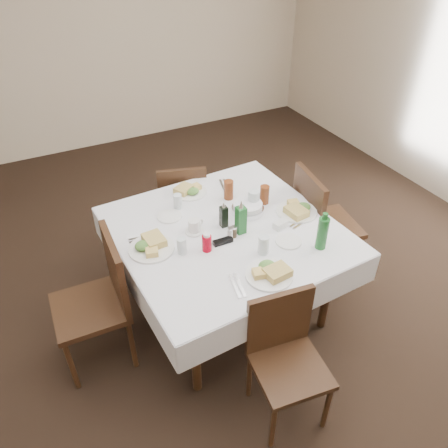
% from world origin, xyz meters
% --- Properties ---
extents(ground_plane, '(7.00, 7.00, 0.00)m').
position_xyz_m(ground_plane, '(0.00, 0.00, 0.00)').
color(ground_plane, black).
extents(room_shell, '(6.04, 7.04, 2.80)m').
position_xyz_m(room_shell, '(0.00, 0.00, 1.71)').
color(room_shell, beige).
rests_on(room_shell, ground).
extents(dining_table, '(1.53, 1.53, 0.76)m').
position_xyz_m(dining_table, '(0.22, 0.20, 0.69)').
color(dining_table, '#30200F').
rests_on(dining_table, ground).
extents(chair_north, '(0.50, 0.50, 0.85)m').
position_xyz_m(chair_north, '(0.24, 1.06, 0.48)').
color(chair_north, '#30200F').
rests_on(chair_north, ground).
extents(chair_south, '(0.45, 0.45, 0.85)m').
position_xyz_m(chair_south, '(0.16, -0.66, 0.48)').
color(chair_south, '#30200F').
rests_on(chair_south, ground).
extents(chair_east, '(0.52, 0.52, 0.96)m').
position_xyz_m(chair_east, '(1.06, 0.23, 0.55)').
color(chair_east, '#30200F').
rests_on(chair_east, ground).
extents(chair_west, '(0.47, 0.47, 0.96)m').
position_xyz_m(chair_west, '(-0.68, 0.19, 0.55)').
color(chair_west, '#30200F').
rests_on(chair_west, ground).
extents(meal_north, '(0.26, 0.26, 0.06)m').
position_xyz_m(meal_north, '(0.18, 0.74, 0.78)').
color(meal_north, white).
rests_on(meal_north, dining_table).
extents(meal_south, '(0.29, 0.29, 0.06)m').
position_xyz_m(meal_south, '(0.24, -0.33, 0.79)').
color(meal_south, white).
rests_on(meal_south, dining_table).
extents(meal_east, '(0.29, 0.29, 0.06)m').
position_xyz_m(meal_east, '(0.77, 0.14, 0.79)').
color(meal_east, white).
rests_on(meal_east, dining_table).
extents(meal_west, '(0.30, 0.30, 0.07)m').
position_xyz_m(meal_west, '(-0.31, 0.23, 0.79)').
color(meal_west, white).
rests_on(meal_west, dining_table).
extents(side_plate_a, '(0.18, 0.18, 0.01)m').
position_xyz_m(side_plate_a, '(-0.08, 0.51, 0.77)').
color(side_plate_a, white).
rests_on(side_plate_a, dining_table).
extents(side_plate_b, '(0.17, 0.17, 0.01)m').
position_xyz_m(side_plate_b, '(0.52, -0.12, 0.77)').
color(side_plate_b, white).
rests_on(side_plate_b, dining_table).
extents(water_n, '(0.06, 0.06, 0.11)m').
position_xyz_m(water_n, '(0.02, 0.59, 0.82)').
color(water_n, silver).
rests_on(water_n, dining_table).
extents(water_s, '(0.07, 0.07, 0.13)m').
position_xyz_m(water_s, '(0.32, -0.13, 0.83)').
color(water_s, silver).
rests_on(water_s, dining_table).
extents(water_e, '(0.08, 0.08, 0.15)m').
position_xyz_m(water_e, '(0.51, 0.33, 0.84)').
color(water_e, silver).
rests_on(water_e, dining_table).
extents(water_w, '(0.06, 0.06, 0.11)m').
position_xyz_m(water_w, '(-0.14, 0.10, 0.82)').
color(water_w, silver).
rests_on(water_w, dining_table).
extents(iced_tea_a, '(0.07, 0.07, 0.15)m').
position_xyz_m(iced_tea_a, '(0.41, 0.53, 0.84)').
color(iced_tea_a, brown).
rests_on(iced_tea_a, dining_table).
extents(iced_tea_b, '(0.07, 0.07, 0.14)m').
position_xyz_m(iced_tea_b, '(0.62, 0.36, 0.83)').
color(iced_tea_b, brown).
rests_on(iced_tea_b, dining_table).
extents(bread_basket, '(0.23, 0.23, 0.08)m').
position_xyz_m(bread_basket, '(0.45, 0.31, 0.80)').
color(bread_basket, silver).
rests_on(bread_basket, dining_table).
extents(oil_cruet_dark, '(0.05, 0.05, 0.20)m').
position_xyz_m(oil_cruet_dark, '(0.22, 0.24, 0.85)').
color(oil_cruet_dark, black).
rests_on(oil_cruet_dark, dining_table).
extents(oil_cruet_green, '(0.06, 0.06, 0.26)m').
position_xyz_m(oil_cruet_green, '(0.29, 0.12, 0.87)').
color(oil_cruet_green, '#1C5E25').
rests_on(oil_cruet_green, dining_table).
extents(ketchup_bottle, '(0.06, 0.06, 0.13)m').
position_xyz_m(ketchup_bottle, '(0.01, 0.05, 0.82)').
color(ketchup_bottle, '#AB0014').
rests_on(ketchup_bottle, dining_table).
extents(salt_shaker, '(0.04, 0.04, 0.08)m').
position_xyz_m(salt_shaker, '(0.20, 0.10, 0.80)').
color(salt_shaker, white).
rests_on(salt_shaker, dining_table).
extents(pepper_shaker, '(0.04, 0.04, 0.09)m').
position_xyz_m(pepper_shaker, '(0.23, 0.10, 0.80)').
color(pepper_shaker, '#453422').
rests_on(pepper_shaker, dining_table).
extents(coffee_mug, '(0.14, 0.13, 0.09)m').
position_xyz_m(coffee_mug, '(0.02, 0.27, 0.81)').
color(coffee_mug, white).
rests_on(coffee_mug, dining_table).
extents(sunglasses, '(0.14, 0.05, 0.03)m').
position_xyz_m(sunglasses, '(0.13, 0.07, 0.78)').
color(sunglasses, black).
rests_on(sunglasses, dining_table).
extents(green_bottle, '(0.07, 0.07, 0.27)m').
position_xyz_m(green_bottle, '(0.68, -0.25, 0.88)').
color(green_bottle, '#1C5E25').
rests_on(green_bottle, dining_table).
extents(sugar_caddy, '(0.11, 0.08, 0.05)m').
position_xyz_m(sugar_caddy, '(0.56, 0.04, 0.79)').
color(sugar_caddy, white).
rests_on(sugar_caddy, dining_table).
extents(cutlery_n, '(0.10, 0.21, 0.01)m').
position_xyz_m(cutlery_n, '(0.46, 0.70, 0.77)').
color(cutlery_n, silver).
rests_on(cutlery_n, dining_table).
extents(cutlery_s, '(0.08, 0.20, 0.01)m').
position_xyz_m(cutlery_s, '(0.02, -0.33, 0.77)').
color(cutlery_s, silver).
rests_on(cutlery_s, dining_table).
extents(cutlery_e, '(0.20, 0.10, 0.01)m').
position_xyz_m(cutlery_e, '(0.71, 0.02, 0.77)').
color(cutlery_e, silver).
rests_on(cutlery_e, dining_table).
extents(cutlery_w, '(0.21, 0.08, 0.01)m').
position_xyz_m(cutlery_w, '(-0.32, 0.35, 0.77)').
color(cutlery_w, silver).
rests_on(cutlery_w, dining_table).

